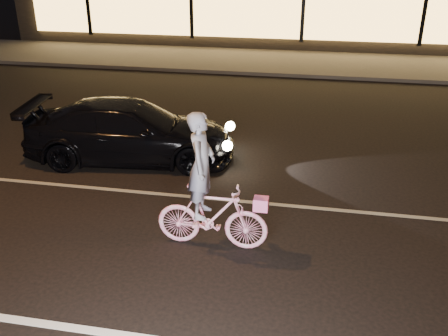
# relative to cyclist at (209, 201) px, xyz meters

# --- Properties ---
(ground) EXTENTS (90.00, 90.00, 0.00)m
(ground) POSITION_rel_cyclist_xyz_m (0.62, -0.55, -0.74)
(ground) COLOR black
(ground) RESTS_ON ground
(lane_stripe_far) EXTENTS (60.00, 0.10, 0.01)m
(lane_stripe_far) POSITION_rel_cyclist_xyz_m (0.62, 1.45, -0.74)
(lane_stripe_far) COLOR gray
(lane_stripe_far) RESTS_ON ground
(sidewalk) EXTENTS (30.00, 4.00, 0.12)m
(sidewalk) POSITION_rel_cyclist_xyz_m (0.62, 12.45, -0.68)
(sidewalk) COLOR #383533
(sidewalk) RESTS_ON ground
(cyclist) EXTENTS (1.66, 0.57, 2.10)m
(cyclist) POSITION_rel_cyclist_xyz_m (0.00, 0.00, 0.00)
(cyclist) COLOR #FF4086
(cyclist) RESTS_ON ground
(sedan) EXTENTS (4.45, 2.28, 1.24)m
(sedan) POSITION_rel_cyclist_xyz_m (-2.30, 2.90, -0.13)
(sedan) COLOR black
(sedan) RESTS_ON ground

